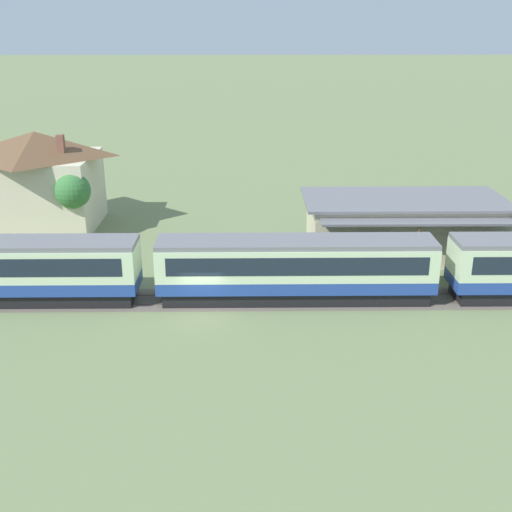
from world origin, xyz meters
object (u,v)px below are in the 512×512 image
yard_tree_0 (16,174)px  passenger_train (152,267)px  station_house_brown_roof (39,179)px  station_building (402,226)px  yard_tree_1 (73,191)px

yard_tree_0 → passenger_train: bearing=-51.0°
station_house_brown_roof → yard_tree_0: (-2.66, 1.89, 0.01)m
station_building → yard_tree_0: (-32.17, 9.28, 2.01)m
station_house_brown_roof → yard_tree_1: station_house_brown_roof is taller
yard_tree_1 → passenger_train: bearing=-56.8°
passenger_train → yard_tree_1: 14.57m
passenger_train → station_house_brown_roof: station_house_brown_roof is taller
station_building → yard_tree_1: yard_tree_1 is taller
station_building → station_house_brown_roof: size_ratio=1.50×
station_house_brown_roof → station_building: bearing=-14.0°
station_building → yard_tree_0: 33.54m
yard_tree_1 → station_house_brown_roof: bearing=135.4°
passenger_train → station_house_brown_roof: size_ratio=7.39×
passenger_train → yard_tree_0: size_ratio=11.19×
station_house_brown_roof → yard_tree_0: station_house_brown_roof is taller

